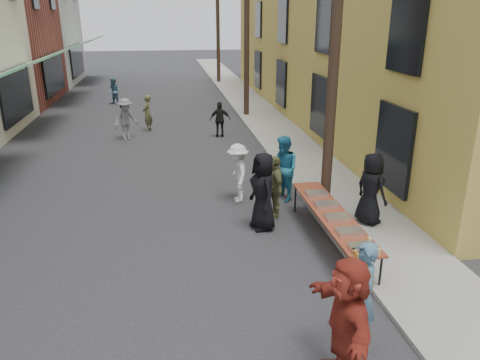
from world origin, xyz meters
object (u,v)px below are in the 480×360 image
object	(u,v)px
utility_pole_far	(218,18)
server	(371,189)
serving_table	(332,215)
utility_pole_mid	(247,21)
catering_tray_sausage	(363,247)
guest_front_c	(284,169)
guest_front_a	(263,191)
utility_pole_near	(336,30)

from	to	relation	value
utility_pole_far	server	bearing A→B (deg)	-88.36
utility_pole_far	serving_table	distance (m)	26.15
utility_pole_mid	catering_tray_sausage	world-z (taller)	utility_pole_mid
serving_table	guest_front_c	world-z (taller)	guest_front_c
guest_front_a	utility_pole_near	bearing A→B (deg)	101.74
utility_pole_mid	catering_tray_sausage	xyz separation A→B (m)	(-0.50, -15.52, -3.71)
utility_pole_mid	utility_pole_far	size ratio (longest dim) A/B	1.00
guest_front_c	server	xyz separation A→B (m)	(1.62, -1.97, 0.07)
utility_pole_mid	utility_pole_far	xyz separation A→B (m)	(0.00, 12.00, 0.00)
serving_table	guest_front_a	bearing A→B (deg)	140.88
utility_pole_near	server	bearing A→B (deg)	-56.77
utility_pole_mid	serving_table	size ratio (longest dim) A/B	2.25
utility_pole_far	catering_tray_sausage	distance (m)	27.77
utility_pole_near	guest_front_a	size ratio (longest dim) A/B	4.81
serving_table	server	distance (m)	1.46
serving_table	guest_front_c	distance (m)	2.78
utility_pole_near	utility_pole_far	size ratio (longest dim) A/B	1.00
catering_tray_sausage	serving_table	bearing A→B (deg)	90.00
guest_front_a	guest_front_c	bearing A→B (deg)	139.30
server	utility_pole_far	bearing A→B (deg)	-21.12
guest_front_a	server	world-z (taller)	guest_front_a
guest_front_a	server	bearing A→B (deg)	71.37
utility_pole_near	guest_front_c	xyz separation A→B (m)	(-0.90, 0.87, -3.61)
guest_front_a	guest_front_c	world-z (taller)	guest_front_a
utility_pole_near	catering_tray_sausage	world-z (taller)	utility_pole_near
serving_table	guest_front_a	distance (m)	1.72
serving_table	utility_pole_near	bearing A→B (deg)	75.01
utility_pole_far	guest_front_a	world-z (taller)	utility_pole_far
catering_tray_sausage	server	distance (m)	2.72
utility_pole_far	guest_front_a	bearing A→B (deg)	-94.20
catering_tray_sausage	utility_pole_mid	bearing A→B (deg)	88.15
utility_pole_mid	server	size ratio (longest dim) A/B	5.19
utility_pole_mid	utility_pole_far	world-z (taller)	same
utility_pole_mid	guest_front_c	bearing A→B (deg)	-94.62
utility_pole_mid	guest_front_a	bearing A→B (deg)	-98.10
guest_front_c	utility_pole_far	bearing A→B (deg)	160.02
guest_front_c	server	size ratio (longest dim) A/B	1.03
guest_front_a	guest_front_c	xyz separation A→B (m)	(0.92, 1.67, -0.04)
serving_table	catering_tray_sausage	distance (m)	1.65
utility_pole_near	server	size ratio (longest dim) A/B	5.19
server	catering_tray_sausage	bearing A→B (deg)	130.51
utility_pole_far	guest_front_c	xyz separation A→B (m)	(-0.90, -23.13, -3.61)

